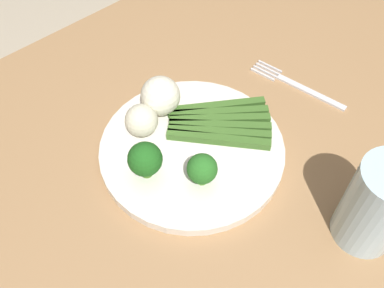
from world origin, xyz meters
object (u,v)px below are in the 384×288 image
(dining_table, at_px, (228,203))
(cauliflower_edge, at_px, (160,96))
(fork, at_px, (297,85))
(water_glass, at_px, (377,206))
(plate, at_px, (192,149))
(broccoli_front_left, at_px, (145,160))
(cauliflower_front, at_px, (141,120))
(broccoli_back_right, at_px, (205,171))
(asparagus_bundle, at_px, (219,123))

(dining_table, xyz_separation_m, cauliflower_edge, (-0.02, 0.13, 0.16))
(fork, bearing_deg, dining_table, 90.99)
(cauliflower_edge, distance_m, water_glass, 0.32)
(water_glass, bearing_deg, plate, 107.85)
(broccoli_front_left, relative_size, cauliflower_front, 1.19)
(plate, bearing_deg, broccoli_back_right, -117.56)
(broccoli_back_right, bearing_deg, plate, 62.44)
(dining_table, bearing_deg, cauliflower_front, 119.06)
(cauliflower_front, distance_m, fork, 0.26)
(broccoli_back_right, bearing_deg, fork, 9.75)
(cauliflower_edge, xyz_separation_m, cauliflower_front, (-0.05, -0.01, -0.01))
(dining_table, height_order, cauliflower_front, cauliflower_front)
(dining_table, relative_size, fork, 7.57)
(plate, relative_size, broccoli_back_right, 5.31)
(cauliflower_front, height_order, water_glass, water_glass)
(plate, bearing_deg, water_glass, -72.15)
(dining_table, relative_size, broccoli_front_left, 22.36)
(cauliflower_edge, bearing_deg, asparagus_bundle, -62.85)
(water_glass, bearing_deg, broccoli_front_left, 122.15)
(broccoli_front_left, height_order, cauliflower_front, broccoli_front_left)
(plate, bearing_deg, asparagus_bundle, 2.24)
(plate, distance_m, broccoli_front_left, 0.09)
(dining_table, height_order, fork, fork)
(plate, bearing_deg, fork, -3.88)
(dining_table, relative_size, plate, 4.81)
(fork, bearing_deg, broccoli_back_right, 89.24)
(dining_table, relative_size, asparagus_bundle, 7.96)
(plate, height_order, fork, plate)
(cauliflower_front, bearing_deg, dining_table, -60.94)
(plate, relative_size, asparagus_bundle, 1.66)
(broccoli_front_left, xyz_separation_m, water_glass, (0.15, -0.24, 0.02))
(broccoli_front_left, relative_size, fork, 0.34)
(broccoli_front_left, bearing_deg, dining_table, -28.30)
(asparagus_bundle, height_order, cauliflower_edge, cauliflower_edge)
(cauliflower_edge, relative_size, water_glass, 0.46)
(plate, height_order, broccoli_back_right, broccoli_back_right)
(asparagus_bundle, bearing_deg, cauliflower_edge, 159.73)
(asparagus_bundle, xyz_separation_m, fork, (0.16, -0.02, -0.02))
(broccoli_front_left, bearing_deg, asparagus_bundle, -1.88)
(cauliflower_edge, distance_m, fork, 0.23)
(asparagus_bundle, height_order, broccoli_front_left, broccoli_front_left)
(dining_table, height_order, broccoli_front_left, broccoli_front_left)
(plate, distance_m, asparagus_bundle, 0.06)
(cauliflower_edge, relative_size, cauliflower_front, 1.24)
(plate, distance_m, broccoli_back_right, 0.07)
(broccoli_back_right, distance_m, cauliflower_edge, 0.15)
(broccoli_front_left, height_order, cauliflower_edge, cauliflower_edge)
(fork, bearing_deg, asparagus_bundle, 73.56)
(dining_table, xyz_separation_m, cauliflower_front, (-0.07, 0.12, 0.16))
(dining_table, height_order, water_glass, water_glass)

